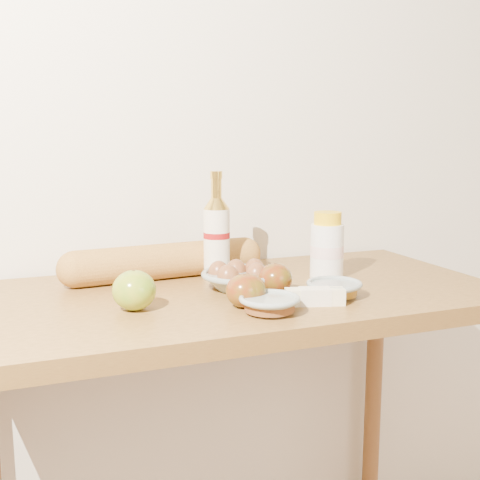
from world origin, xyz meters
name	(u,v)px	position (x,y,z in m)	size (l,w,h in m)	color
back_wall	(191,115)	(0.00, 1.51, 1.30)	(3.50, 0.02, 2.60)	silver
table	(235,342)	(0.00, 1.18, 0.78)	(1.20, 0.60, 0.90)	olive
bourbon_bottle	(217,236)	(0.00, 1.30, 1.01)	(0.07, 0.07, 0.26)	#F2E8CD
cream_bottle	(327,247)	(0.26, 1.22, 0.98)	(0.10, 0.10, 0.16)	white
egg_bowl	(240,278)	(0.01, 1.19, 0.93)	(0.19, 0.19, 0.06)	gray
baguette	(165,261)	(-0.12, 1.35, 0.94)	(0.52, 0.13, 0.09)	#C0883A
apple_yellowgreen	(134,290)	(-0.24, 1.11, 0.94)	(0.10, 0.10, 0.08)	#A59D21
apple_redgreen_front	(248,290)	(-0.02, 1.05, 0.93)	(0.08, 0.08, 0.07)	maroon
apple_redgreen_right	(275,279)	(0.07, 1.12, 0.93)	(0.09, 0.09, 0.07)	maroon
sugar_bowl	(270,304)	(0.00, 0.99, 0.92)	(0.14, 0.14, 0.03)	#909D97
syrup_bowl	(334,289)	(0.18, 1.05, 0.92)	(0.13, 0.13, 0.03)	gray
butter_stick	(315,297)	(0.11, 1.01, 0.92)	(0.13, 0.07, 0.04)	#F0E7B9
apple_extra	(244,291)	(-0.03, 1.04, 0.93)	(0.08, 0.08, 0.07)	maroon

